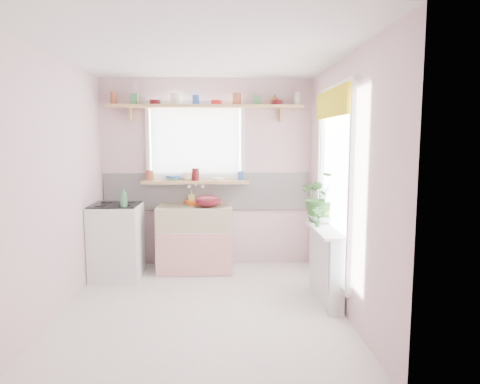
{
  "coord_description": "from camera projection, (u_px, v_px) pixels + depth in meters",
  "views": [
    {
      "loc": [
        0.21,
        -4.15,
        1.7
      ],
      "look_at": [
        0.4,
        0.55,
        1.12
      ],
      "focal_mm": 32.0,
      "sensor_mm": 36.0,
      "label": 1
    }
  ],
  "objects": [
    {
      "name": "cooker",
      "position": [
        117.0,
        241.0,
        5.26
      ],
      "size": [
        0.58,
        0.58,
        0.93
      ],
      "color": "white",
      "rests_on": "ground"
    },
    {
      "name": "soap_bottle_sink",
      "position": [
        191.0,
        197.0,
        5.68
      ],
      "size": [
        0.09,
        0.1,
        0.18
      ],
      "primitive_type": "imported",
      "rotation": [
        0.0,
        0.0,
        0.21
      ],
      "color": "#DECB62",
      "rests_on": "sink_unit"
    },
    {
      "name": "windowsill",
      "position": [
        196.0,
        182.0,
        5.64
      ],
      "size": [
        1.4,
        0.22,
        0.04
      ],
      "primitive_type": "cube",
      "color": "tan",
      "rests_on": "room"
    },
    {
      "name": "herb_pot",
      "position": [
        317.0,
        217.0,
        4.52
      ],
      "size": [
        0.12,
        0.09,
        0.21
      ],
      "primitive_type": "imported",
      "rotation": [
        0.0,
        0.0,
        0.12
      ],
      "color": "#2D6829",
      "rests_on": "radiator_ledge"
    },
    {
      "name": "sill_bowl",
      "position": [
        173.0,
        178.0,
        5.66
      ],
      "size": [
        0.26,
        0.26,
        0.06
      ],
      "primitive_type": "imported",
      "rotation": [
        0.0,
        0.0,
        0.38
      ],
      "color": "#3857B7",
      "rests_on": "windowsill"
    },
    {
      "name": "shelf_vase",
      "position": [
        275.0,
        100.0,
        5.59
      ],
      "size": [
        0.17,
        0.17,
        0.14
      ],
      "primitive_type": "imported",
      "rotation": [
        0.0,
        0.0,
        -0.31
      ],
      "color": "#9A5A2F",
      "rests_on": "pine_shelf"
    },
    {
      "name": "sink_unit",
      "position": [
        195.0,
        238.0,
        5.54
      ],
      "size": [
        0.95,
        0.65,
        1.11
      ],
      "color": "white",
      "rests_on": "ground"
    },
    {
      "name": "cooker_bottle",
      "position": [
        124.0,
        197.0,
        4.97
      ],
      "size": [
        0.11,
        0.11,
        0.23
      ],
      "primitive_type": "imported",
      "rotation": [
        0.0,
        0.0,
        0.24
      ],
      "color": "#3A754A",
      "rests_on": "cooker"
    },
    {
      "name": "sill_cup",
      "position": [
        188.0,
        176.0,
        5.65
      ],
      "size": [
        0.17,
        0.17,
        0.11
      ],
      "primitive_type": "imported",
      "rotation": [
        0.0,
        0.0,
        -0.37
      ],
      "color": "white",
      "rests_on": "windowsill"
    },
    {
      "name": "pine_shelf",
      "position": [
        206.0,
        106.0,
        5.51
      ],
      "size": [
        2.52,
        0.24,
        0.04
      ],
      "primitive_type": "cube",
      "color": "tan",
      "rests_on": "room"
    },
    {
      "name": "dish_tray",
      "position": [
        202.0,
        202.0,
        5.69
      ],
      "size": [
        0.51,
        0.43,
        0.04
      ],
      "primitive_type": "cube",
      "rotation": [
        0.0,
        0.0,
        0.29
      ],
      "color": "orange",
      "rests_on": "sink_unit"
    },
    {
      "name": "jade_plant",
      "position": [
        322.0,
        196.0,
        4.83
      ],
      "size": [
        0.54,
        0.48,
        0.57
      ],
      "primitive_type": "imported",
      "rotation": [
        0.0,
        0.0,
        0.07
      ],
      "color": "#2E5D25",
      "rests_on": "radiator_ledge"
    },
    {
      "name": "fruit",
      "position": [
        324.0,
        213.0,
        4.78
      ],
      "size": [
        0.2,
        0.14,
        0.1
      ],
      "color": "#D54D11",
      "rests_on": "fruit_bowl"
    },
    {
      "name": "shelf_crockery",
      "position": [
        204.0,
        101.0,
        5.5
      ],
      "size": [
        2.47,
        0.11,
        0.12
      ],
      "color": "#A55133",
      "rests_on": "pine_shelf"
    },
    {
      "name": "radiator_ledge",
      "position": [
        326.0,
        263.0,
        4.51
      ],
      "size": [
        0.22,
        0.95,
        0.78
      ],
      "color": "white",
      "rests_on": "ground"
    },
    {
      "name": "fruit_bowl",
      "position": [
        323.0,
        219.0,
        4.78
      ],
      "size": [
        0.37,
        0.37,
        0.08
      ],
      "primitive_type": "imported",
      "rotation": [
        0.0,
        0.0,
        0.09
      ],
      "color": "silver",
      "rests_on": "radiator_ledge"
    },
    {
      "name": "room",
      "position": [
        261.0,
        167.0,
        5.02
      ],
      "size": [
        3.2,
        3.2,
        3.2
      ],
      "color": "white",
      "rests_on": "ground"
    },
    {
      "name": "colander",
      "position": [
        208.0,
        201.0,
        5.4
      ],
      "size": [
        0.36,
        0.36,
        0.15
      ],
      "primitive_type": "ellipsoid",
      "rotation": [
        0.0,
        0.0,
        -0.08
      ],
      "color": "maroon",
      "rests_on": "sink_unit"
    },
    {
      "name": "sill_crockery",
      "position": [
        196.0,
        176.0,
        5.63
      ],
      "size": [
        1.35,
        0.11,
        0.12
      ],
      "color": "#A55133",
      "rests_on": "windowsill"
    }
  ]
}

